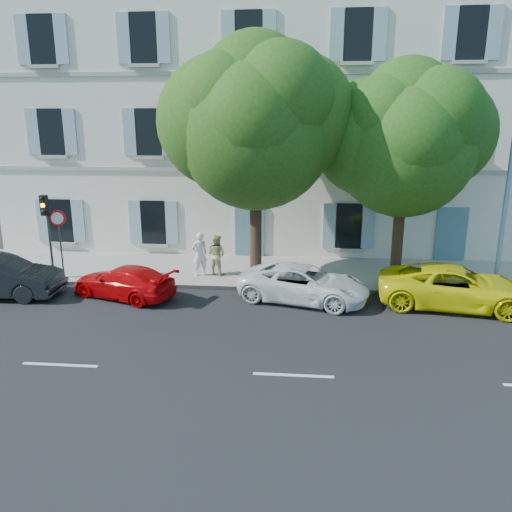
# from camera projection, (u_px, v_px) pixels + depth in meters

# --- Properties ---
(ground) EXTENTS (90.00, 90.00, 0.00)m
(ground) POSITION_uv_depth(u_px,v_px,m) (296.00, 315.00, 16.16)
(ground) COLOR black
(sidewalk) EXTENTS (36.00, 4.50, 0.15)m
(sidewalk) POSITION_uv_depth(u_px,v_px,m) (297.00, 272.00, 20.42)
(sidewalk) COLOR #A09E96
(sidewalk) RESTS_ON ground
(kerb) EXTENTS (36.00, 0.16, 0.16)m
(kerb) POSITION_uv_depth(u_px,v_px,m) (297.00, 290.00, 18.33)
(kerb) COLOR #9E998E
(kerb) RESTS_ON ground
(building) EXTENTS (28.00, 7.00, 12.00)m
(building) POSITION_uv_depth(u_px,v_px,m) (301.00, 122.00, 24.39)
(building) COLOR silver
(building) RESTS_ON ground
(car_red_coupe) EXTENTS (4.19, 2.81, 1.13)m
(car_red_coupe) POSITION_uv_depth(u_px,v_px,m) (124.00, 282.00, 17.67)
(car_red_coupe) COLOR #C60508
(car_red_coupe) RESTS_ON ground
(car_white_coupe) EXTENTS (4.88, 3.16, 1.25)m
(car_white_coupe) POSITION_uv_depth(u_px,v_px,m) (304.00, 284.00, 17.28)
(car_white_coupe) COLOR white
(car_white_coupe) RESTS_ON ground
(car_yellow_supercar) EXTENTS (5.32, 3.04, 1.40)m
(car_yellow_supercar) POSITION_uv_depth(u_px,v_px,m) (455.00, 287.00, 16.72)
(car_yellow_supercar) COLOR yellow
(car_yellow_supercar) RESTS_ON ground
(tree_left) EXTENTS (5.58, 5.58, 8.66)m
(tree_left) POSITION_uv_depth(u_px,v_px,m) (256.00, 131.00, 17.55)
(tree_left) COLOR #3A2819
(tree_left) RESTS_ON sidewalk
(tree_right) EXTENTS (5.07, 5.07, 7.82)m
(tree_right) POSITION_uv_depth(u_px,v_px,m) (405.00, 147.00, 17.90)
(tree_right) COLOR #3A2819
(tree_right) RESTS_ON sidewalk
(traffic_light) EXTENTS (0.27, 0.37, 3.27)m
(traffic_light) POSITION_uv_depth(u_px,v_px,m) (46.00, 219.00, 18.74)
(traffic_light) COLOR #383A3D
(traffic_light) RESTS_ON sidewalk
(road_sign) EXTENTS (0.61, 0.18, 2.66)m
(road_sign) POSITION_uv_depth(u_px,v_px,m) (59.00, 229.00, 19.05)
(road_sign) COLOR #383A3D
(road_sign) RESTS_ON sidewalk
(pedestrian_a) EXTENTS (0.75, 0.69, 1.73)m
(pedestrian_a) POSITION_uv_depth(u_px,v_px,m) (200.00, 254.00, 19.61)
(pedestrian_a) COLOR silver
(pedestrian_a) RESTS_ON sidewalk
(pedestrian_b) EXTENTS (0.97, 0.89, 1.61)m
(pedestrian_b) POSITION_uv_depth(u_px,v_px,m) (217.00, 255.00, 19.72)
(pedestrian_b) COLOR tan
(pedestrian_b) RESTS_ON sidewalk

